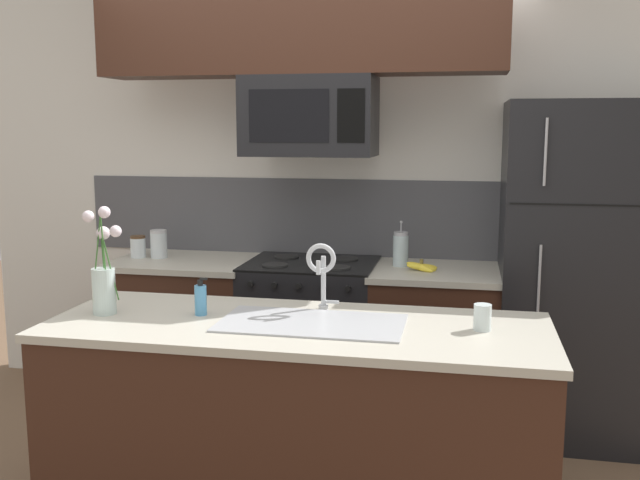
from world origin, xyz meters
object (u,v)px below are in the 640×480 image
at_px(dish_soap_bottle, 201,299).
at_px(storage_jar_tall, 138,247).
at_px(french_press, 401,249).
at_px(refrigerator, 583,272).
at_px(stove_range, 311,338).
at_px(microwave, 310,116).
at_px(spare_glass, 482,317).
at_px(banana_bunch, 421,267).
at_px(storage_jar_medium, 159,244).
at_px(sink_faucet, 322,267).
at_px(flower_vase, 104,281).

bearing_deg(dish_soap_bottle, storage_jar_tall, 125.87).
bearing_deg(french_press, refrigerator, -2.29).
height_order(stove_range, microwave, microwave).
bearing_deg(spare_glass, microwave, 129.16).
bearing_deg(storage_jar_tall, banana_bunch, -2.14).
height_order(microwave, french_press, microwave).
bearing_deg(microwave, storage_jar_medium, 177.50).
relative_size(french_press, sink_faucet, 0.87).
relative_size(storage_jar_medium, french_press, 0.65).
relative_size(storage_jar_tall, flower_vase, 0.28).
xyz_separation_m(microwave, banana_bunch, (0.65, -0.04, -0.84)).
xyz_separation_m(stove_range, banana_bunch, (0.65, -0.06, 0.47)).
distance_m(storage_jar_medium, dish_soap_bottle, 1.44).
bearing_deg(flower_vase, spare_glass, 2.52).
bearing_deg(refrigerator, french_press, 177.71).
xyz_separation_m(banana_bunch, french_press, (-0.13, 0.12, 0.08)).
relative_size(microwave, refrigerator, 0.40).
bearing_deg(storage_jar_medium, stove_range, -1.26).
bearing_deg(flower_vase, banana_bunch, 43.35).
relative_size(storage_jar_medium, flower_vase, 0.37).
xyz_separation_m(storage_jar_tall, dish_soap_bottle, (0.88, -1.21, 0.00)).
relative_size(refrigerator, dish_soap_bottle, 11.20).
distance_m(microwave, banana_bunch, 1.06).
relative_size(refrigerator, banana_bunch, 9.70).
bearing_deg(french_press, microwave, -171.15).
xyz_separation_m(stove_range, microwave, (0.00, -0.02, 1.31)).
height_order(microwave, sink_faucet, microwave).
relative_size(refrigerator, sink_faucet, 6.04).
height_order(microwave, spare_glass, microwave).
bearing_deg(storage_jar_tall, dish_soap_bottle, -54.13).
bearing_deg(sink_faucet, stove_range, 104.83).
xyz_separation_m(refrigerator, storage_jar_tall, (-2.62, -0.01, 0.05)).
bearing_deg(sink_faucet, storage_jar_medium, 139.37).
bearing_deg(banana_bunch, storage_jar_medium, 177.12).
xyz_separation_m(banana_bunch, dish_soap_bottle, (-0.87, -1.15, 0.05)).
bearing_deg(dish_soap_bottle, storage_jar_medium, 121.27).
distance_m(microwave, sink_faucet, 1.25).
xyz_separation_m(stove_range, flower_vase, (-0.64, -1.27, 0.59)).
bearing_deg(banana_bunch, refrigerator, 5.22).
height_order(banana_bunch, flower_vase, flower_vase).
relative_size(storage_jar_tall, spare_glass, 1.27).
distance_m(storage_jar_medium, flower_vase, 1.34).
bearing_deg(storage_jar_medium, french_press, 1.49).
distance_m(stove_range, spare_glass, 1.62).
xyz_separation_m(microwave, storage_jar_tall, (-1.10, 0.03, -0.79)).
height_order(storage_jar_medium, flower_vase, flower_vase).
xyz_separation_m(storage_jar_tall, sink_faucet, (1.38, -1.05, 0.13)).
xyz_separation_m(french_press, flower_vase, (-1.16, -1.33, 0.05)).
relative_size(stove_range, sink_faucet, 3.04).
xyz_separation_m(microwave, dish_soap_bottle, (-0.22, -1.19, -0.79)).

